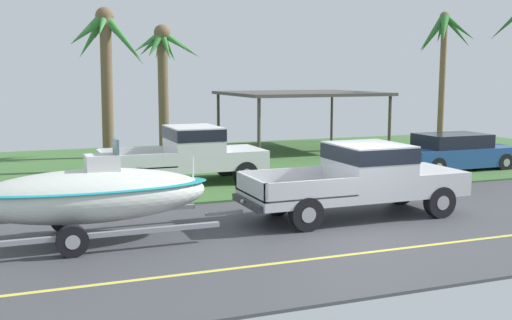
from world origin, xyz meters
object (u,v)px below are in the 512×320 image
Objects in this scene: boat_on_trailer at (90,195)px; palm_tree_near_left at (442,43)px; palm_tree_far_left at (107,53)px; pickup_truck_towing at (367,176)px; palm_tree_near_right at (163,62)px; carport_awning at (300,94)px; parked_pickup_background at (193,152)px; parked_sedan_near at (455,152)px.

boat_on_trailer is 20.96m from palm_tree_near_left.
palm_tree_far_left is at bearing -174.57° from palm_tree_near_left.
pickup_truck_towing is 1.04× the size of palm_tree_near_right.
carport_awning is 1.05× the size of palm_tree_near_left.
palm_tree_far_left is (1.77, 9.43, 3.33)m from boat_on_trailer.
parked_sedan_near is at bearing -3.93° from parked_pickup_background.
palm_tree_near_left is (6.40, -1.92, 2.38)m from carport_awning.
parked_pickup_background is 1.23× the size of parked_sedan_near.
palm_tree_near_right is 4.43m from palm_tree_far_left.
palm_tree_far_left is (-5.09, 9.43, 3.31)m from pickup_truck_towing.
pickup_truck_towing is 13.38m from palm_tree_near_right.
palm_tree_far_left reaches higher than palm_tree_near_right.
parked_pickup_background is at bearing 115.85° from pickup_truck_towing.
parked_pickup_background is 7.49m from palm_tree_near_right.
parked_sedan_near is (13.93, 5.33, -0.35)m from boat_on_trailer.
parked_sedan_near is 7.91m from palm_tree_near_left.
palm_tree_near_left is (13.50, 4.91, 3.96)m from parked_pickup_background.
palm_tree_near_right is at bearing 70.32° from boat_on_trailer.
palm_tree_near_right is (-2.27, 12.84, 3.04)m from pickup_truck_towing.
palm_tree_far_left is (-2.82, -3.41, 0.28)m from palm_tree_near_right.
pickup_truck_towing is at bearing -79.99° from palm_tree_near_right.
boat_on_trailer is at bearing -147.94° from palm_tree_near_left.
parked_pickup_background is 10.01m from parked_sedan_near.
parked_pickup_background is 0.81× the size of carport_awning.
pickup_truck_towing reaches higher than parked_sedan_near.
parked_sedan_near is 8.29m from carport_awning.
palm_tree_near_right is at bearing 171.53° from palm_tree_near_left.
parked_sedan_near is at bearing -68.95° from carport_awning.
palm_tree_near_left is at bearing -8.47° from palm_tree_near_right.
boat_on_trailer is 1.05× the size of palm_tree_far_left.
boat_on_trailer is at bearing -100.61° from palm_tree_far_left.
palm_tree_near_right is at bearing 50.33° from palm_tree_far_left.
palm_tree_far_left is at bearing -159.78° from carport_awning.
palm_tree_near_left is at bearing 45.90° from pickup_truck_towing.
pickup_truck_towing is at bearing -108.02° from carport_awning.
pickup_truck_towing is at bearing -64.15° from parked_pickup_background.
palm_tree_near_right is (0.65, 6.82, 3.02)m from parked_pickup_background.
carport_awning is at bearing 163.30° from palm_tree_near_left.
palm_tree_far_left reaches higher than carport_awning.
palm_tree_far_left is (-12.16, 4.10, 3.67)m from parked_sedan_near.
palm_tree_near_right is (4.59, 12.84, 3.05)m from boat_on_trailer.
parked_pickup_background is at bearing 56.75° from boat_on_trailer.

